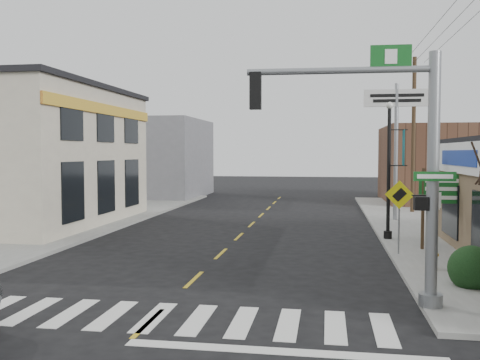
% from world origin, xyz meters
% --- Properties ---
extents(ground, '(140.00, 140.00, 0.00)m').
position_xyz_m(ground, '(0.00, 0.00, 0.00)').
color(ground, black).
rests_on(ground, ground).
extents(sidewalk_right, '(6.00, 38.00, 0.13)m').
position_xyz_m(sidewalk_right, '(9.00, 13.00, 0.07)').
color(sidewalk_right, gray).
rests_on(sidewalk_right, ground).
extents(sidewalk_left, '(6.00, 38.00, 0.13)m').
position_xyz_m(sidewalk_left, '(-9.00, 13.00, 0.07)').
color(sidewalk_left, gray).
rests_on(sidewalk_left, ground).
extents(center_line, '(0.12, 56.00, 0.01)m').
position_xyz_m(center_line, '(0.00, 8.00, 0.01)').
color(center_line, gold).
rests_on(center_line, ground).
extents(crosswalk, '(11.00, 2.20, 0.01)m').
position_xyz_m(crosswalk, '(0.00, 0.40, 0.01)').
color(crosswalk, silver).
rests_on(crosswalk, ground).
extents(bldg_distant_right, '(8.00, 10.00, 5.60)m').
position_xyz_m(bldg_distant_right, '(12.00, 30.00, 2.80)').
color(bldg_distant_right, brown).
rests_on(bldg_distant_right, ground).
extents(bldg_distant_left, '(9.00, 10.00, 6.40)m').
position_xyz_m(bldg_distant_left, '(-11.00, 32.00, 3.20)').
color(bldg_distant_left, slate).
rests_on(bldg_distant_left, ground).
extents(traffic_signal_pole, '(4.76, 0.38, 6.03)m').
position_xyz_m(traffic_signal_pole, '(5.48, 1.86, 3.72)').
color(traffic_signal_pole, gray).
rests_on(traffic_signal_pole, sidewalk_right).
extents(guide_sign, '(1.71, 0.14, 2.99)m').
position_xyz_m(guide_sign, '(7.98, 9.43, 2.05)').
color(guide_sign, '#463320').
rests_on(guide_sign, sidewalk_right).
extents(fire_hydrant, '(0.23, 0.23, 0.74)m').
position_xyz_m(fire_hydrant, '(7.02, 6.06, 0.53)').
color(fire_hydrant, orange).
rests_on(fire_hydrant, sidewalk_right).
extents(ped_crossing_sign, '(1.01, 0.07, 2.59)m').
position_xyz_m(ped_crossing_sign, '(6.30, 8.30, 1.91)').
color(ped_crossing_sign, gray).
rests_on(ped_crossing_sign, sidewalk_right).
extents(lamp_post, '(0.73, 0.57, 5.62)m').
position_xyz_m(lamp_post, '(6.36, 11.70, 3.39)').
color(lamp_post, black).
rests_on(lamp_post, sidewalk_right).
extents(dance_center_sign, '(3.38, 0.21, 7.18)m').
position_xyz_m(dance_center_sign, '(7.37, 18.18, 5.50)').
color(dance_center_sign, gray).
rests_on(dance_center_sign, sidewalk_right).
extents(shrub_front, '(1.24, 1.24, 0.93)m').
position_xyz_m(shrub_front, '(7.64, 3.98, 0.60)').
color(shrub_front, black).
rests_on(shrub_front, sidewalk_right).
extents(utility_pole_far, '(1.60, 0.24, 9.21)m').
position_xyz_m(utility_pole_far, '(8.86, 22.23, 4.85)').
color(utility_pole_far, '#492D25').
rests_on(utility_pole_far, sidewalk_right).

